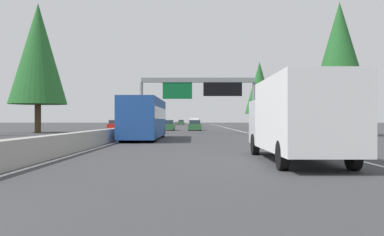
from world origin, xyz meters
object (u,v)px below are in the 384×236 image
Objects in this scene: bus_mid_center at (144,117)px; oncoming_near at (152,124)px; sign_gantry_overhead at (199,89)px; conifer_right_near at (340,54)px; pickup_far_right at (194,123)px; oncoming_far at (115,125)px; sedan_mid_right at (168,126)px; sedan_far_center at (181,123)px; sedan_distant_b at (195,126)px; conifer_right_mid at (259,88)px; conifer_left_near at (38,54)px; box_truck_mid_left at (297,117)px.

oncoming_near is (51.69, 4.49, -1.03)m from bus_mid_center.
conifer_right_near reaches higher than sign_gantry_overhead.
pickup_far_right reaches higher than oncoming_far.
oncoming_near is (23.42, 4.65, 0.00)m from sedan_mid_right.
sedan_distant_b is (-68.62, -3.89, 0.00)m from sedan_far_center.
conifer_right_mid reaches higher than sedan_far_center.
sedan_mid_right is at bearing 11.24° from oncoming_near.
bus_mid_center is 46.31m from conifer_right_mid.
pickup_far_right is (44.42, -3.89, -0.80)m from bus_mid_center.
conifer_left_near is (9.21, 32.17, 1.47)m from conifer_right_near.
conifer_right_near reaches higher than oncoming_far.
sign_gantry_overhead is 1.10× the size of bus_mid_center.
sedan_distant_b is at bearing -60.89° from conifer_left_near.
oncoming_far is at bearing 34.48° from sign_gantry_overhead.
conifer_right_near is 33.50m from conifer_left_near.
sedan_far_center is at bearing 11.35° from conifer_right_near.
oncoming_far is (3.69, 8.22, 0.00)m from sedan_mid_right.
conifer_right_near is at bearing -176.34° from conifer_right_mid.
sign_gantry_overhead is at bearing -176.96° from sedan_far_center.
pickup_far_right is 0.44× the size of conifer_right_near.
sedan_far_center is 68.73m from sedan_distant_b.
conifer_left_near is at bearing 169.58° from sedan_far_center.
sedan_mid_right is at bearing -179.89° from sedan_far_center.
sign_gantry_overhead reaches higher than sedan_mid_right.
sign_gantry_overhead is at bearing 159.45° from conifer_right_mid.
bus_mid_center is at bearing 14.14° from oncoming_far.
box_truck_mid_left is 113.88m from sedan_far_center.
conifer_right_mid is (-8.38, -19.95, 6.50)m from oncoming_near.
conifer_left_near is (-14.78, 6.40, 8.56)m from oncoming_far.
sedan_far_center is at bearing 3.24° from sedan_distant_b.
bus_mid_center is 96.05m from sedan_far_center.
oncoming_far is at bearing 115.75° from conifer_right_mid.
sign_gantry_overhead reaches higher than oncoming_far.
pickup_far_right is 16.58m from sedan_mid_right.
sign_gantry_overhead is at bearing 13.22° from oncoming_near.
oncoming_near is 49.54m from conifer_right_near.
oncoming_near is at bearing 4.96° from bus_mid_center.
pickup_far_right is 1.27× the size of sedan_mid_right.
sedan_distant_b and oncoming_near have the same top height.
oncoming_near is (24.27, 8.42, 0.00)m from sedan_distant_b.
bus_mid_center is 2.61× the size of sedan_far_center.
pickup_far_right is at bearing -175.74° from sedan_far_center.
conifer_left_near is at bearing 146.05° from pickup_far_right.
box_truck_mid_left is at bearing -170.90° from sedan_mid_right.
conifer_left_near reaches higher than sedan_distant_b.
box_truck_mid_left is 1.93× the size of oncoming_far.
sedan_far_center is 1.00× the size of oncoming_far.
conifer_left_near is (-10.24, 18.39, 8.56)m from sedan_distant_b.
sign_gantry_overhead reaches higher than sedan_far_center.
conifer_left_near reaches higher than oncoming_far.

